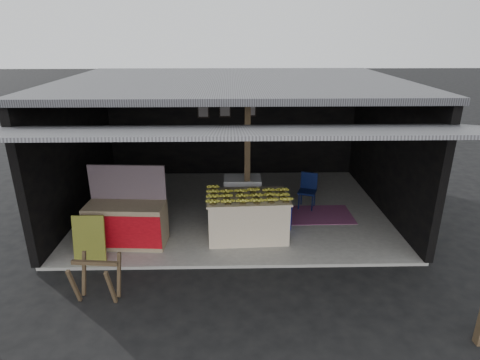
{
  "coord_description": "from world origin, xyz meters",
  "views": [
    {
      "loc": [
        -0.04,
        -6.14,
        3.98
      ],
      "look_at": [
        0.14,
        1.56,
        1.1
      ],
      "focal_mm": 30.0,
      "sensor_mm": 36.0,
      "label": 1
    }
  ],
  "objects_px": {
    "banana_table": "(248,216)",
    "white_crate": "(242,197)",
    "neighbor_stall": "(127,222)",
    "sawhorse": "(96,276)",
    "water_barrel": "(284,218)",
    "plastic_chair": "(308,188)"
  },
  "relations": [
    {
      "from": "banana_table",
      "to": "white_crate",
      "type": "xyz_separation_m",
      "value": [
        -0.07,
        1.0,
        0.0
      ]
    },
    {
      "from": "banana_table",
      "to": "neighbor_stall",
      "type": "relative_size",
      "value": 1.08
    },
    {
      "from": "banana_table",
      "to": "white_crate",
      "type": "bearing_deg",
      "value": 91.4
    },
    {
      "from": "banana_table",
      "to": "neighbor_stall",
      "type": "xyz_separation_m",
      "value": [
        -2.34,
        -0.23,
        0.02
      ]
    },
    {
      "from": "sawhorse",
      "to": "water_barrel",
      "type": "bearing_deg",
      "value": 40.2
    },
    {
      "from": "neighbor_stall",
      "to": "white_crate",
      "type": "bearing_deg",
      "value": 31.98
    },
    {
      "from": "banana_table",
      "to": "white_crate",
      "type": "distance_m",
      "value": 1.01
    },
    {
      "from": "banana_table",
      "to": "sawhorse",
      "type": "bearing_deg",
      "value": -144.34
    },
    {
      "from": "neighbor_stall",
      "to": "sawhorse",
      "type": "xyz_separation_m",
      "value": [
        -0.07,
        -1.67,
        -0.08
      ]
    },
    {
      "from": "neighbor_stall",
      "to": "sawhorse",
      "type": "bearing_deg",
      "value": -88.94
    },
    {
      "from": "banana_table",
      "to": "sawhorse",
      "type": "relative_size",
      "value": 2.28
    },
    {
      "from": "plastic_chair",
      "to": "neighbor_stall",
      "type": "bearing_deg",
      "value": -135.44
    },
    {
      "from": "white_crate",
      "to": "water_barrel",
      "type": "bearing_deg",
      "value": -38.72
    },
    {
      "from": "white_crate",
      "to": "water_barrel",
      "type": "relative_size",
      "value": 1.88
    },
    {
      "from": "neighbor_stall",
      "to": "plastic_chair",
      "type": "distance_m",
      "value": 4.16
    },
    {
      "from": "sawhorse",
      "to": "plastic_chair",
      "type": "relative_size",
      "value": 0.87
    },
    {
      "from": "plastic_chair",
      "to": "white_crate",
      "type": "bearing_deg",
      "value": -143.43
    },
    {
      "from": "white_crate",
      "to": "neighbor_stall",
      "type": "xyz_separation_m",
      "value": [
        -2.27,
        -1.23,
        0.01
      ]
    },
    {
      "from": "neighbor_stall",
      "to": "water_barrel",
      "type": "bearing_deg",
      "value": 13.3
    },
    {
      "from": "banana_table",
      "to": "water_barrel",
      "type": "relative_size",
      "value": 3.46
    },
    {
      "from": "white_crate",
      "to": "neighbor_stall",
      "type": "distance_m",
      "value": 2.58
    },
    {
      "from": "banana_table",
      "to": "water_barrel",
      "type": "distance_m",
      "value": 0.86
    }
  ]
}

